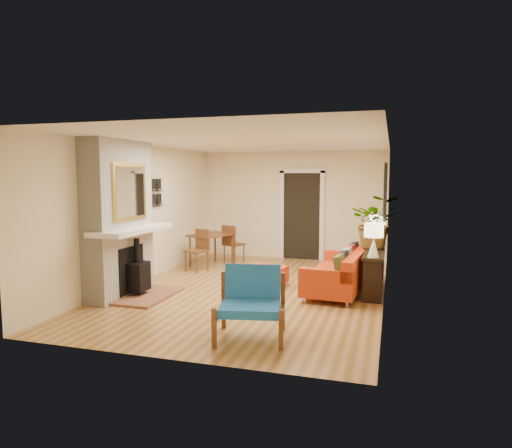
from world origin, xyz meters
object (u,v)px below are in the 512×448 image
object	(u,v)px
dining_table	(214,241)
houseplant	(375,222)
lamp_near	(374,236)
blue_chair	(251,299)
sofa	(342,272)
console_table	(375,258)
ottoman	(264,276)
lamp_far	(377,226)

from	to	relation	value
dining_table	houseplant	bearing A→B (deg)	-16.11
lamp_near	houseplant	xyz separation A→B (m)	(-0.01, 0.96, 0.14)
blue_chair	houseplant	bearing A→B (deg)	65.16
sofa	console_table	world-z (taller)	sofa
ottoman	blue_chair	size ratio (longest dim) A/B	0.81
dining_table	lamp_near	world-z (taller)	lamp_near
ottoman	dining_table	xyz separation A→B (m)	(-1.60, 1.53, 0.37)
console_table	lamp_far	size ratio (longest dim) A/B	3.43
ottoman	lamp_near	xyz separation A→B (m)	(1.93, -0.44, 0.85)
dining_table	console_table	bearing A→B (deg)	-19.14
console_table	houseplant	world-z (taller)	houseplant
houseplant	console_table	bearing A→B (deg)	-87.25
ottoman	console_table	distance (m)	1.99
console_table	lamp_far	distance (m)	0.91
console_table	lamp_near	bearing A→B (deg)	-90.00
sofa	ottoman	bearing A→B (deg)	-178.45
sofa	blue_chair	xyz separation A→B (m)	(-0.86, -2.52, 0.13)
sofa	lamp_far	bearing A→B (deg)	62.86
ottoman	lamp_near	bearing A→B (deg)	-12.78
ottoman	houseplant	world-z (taller)	houseplant
ottoman	dining_table	distance (m)	2.24
lamp_near	lamp_far	bearing A→B (deg)	90.00
ottoman	lamp_far	xyz separation A→B (m)	(1.93, 1.08, 0.85)
blue_chair	lamp_near	distance (m)	2.54
console_table	lamp_near	xyz separation A→B (m)	(0.00, -0.75, 0.49)
lamp_far	blue_chair	bearing A→B (deg)	-111.42
houseplant	lamp_far	bearing A→B (deg)	88.99
blue_chair	console_table	xyz separation A→B (m)	(1.40, 2.79, 0.10)
console_table	lamp_far	world-z (taller)	lamp_far
ottoman	lamp_near	world-z (taller)	lamp_near
sofa	lamp_far	distance (m)	1.38
console_table	lamp_far	xyz separation A→B (m)	(0.00, 0.77, 0.49)
lamp_near	sofa	bearing A→B (deg)	138.45
houseplant	ottoman	bearing A→B (deg)	-164.88
lamp_far	dining_table	bearing A→B (deg)	172.72
sofa	console_table	distance (m)	0.65
houseplant	dining_table	bearing A→B (deg)	163.89
blue_chair	console_table	distance (m)	3.12
dining_table	lamp_far	size ratio (longest dim) A/B	3.08
dining_table	lamp_near	distance (m)	4.07
lamp_near	houseplant	bearing A→B (deg)	90.60
ottoman	lamp_far	bearing A→B (deg)	29.33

